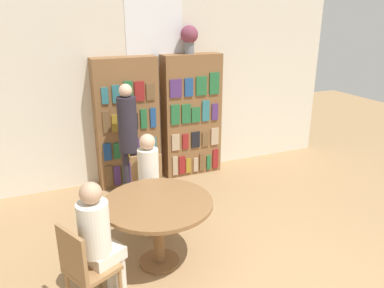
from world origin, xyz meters
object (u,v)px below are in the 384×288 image
(chair_near_camera, at_px, (84,265))
(flower_vase, at_px, (189,37))
(bookshelf_left, at_px, (127,123))
(bookshelf_right, at_px, (192,116))
(seated_reader_left, at_px, (149,177))
(reading_table, at_px, (158,213))
(seated_reader_right, at_px, (99,235))
(chair_left_side, at_px, (148,187))
(librarian_standing, at_px, (128,131))

(chair_near_camera, bearing_deg, flower_vase, 114.92)
(bookshelf_left, distance_m, bookshelf_right, 1.08)
(flower_vase, height_order, seated_reader_left, flower_vase)
(bookshelf_right, distance_m, chair_near_camera, 3.39)
(reading_table, bearing_deg, seated_reader_right, -154.16)
(reading_table, height_order, seated_reader_left, seated_reader_left)
(seated_reader_left, bearing_deg, flower_vase, -118.21)
(chair_near_camera, distance_m, seated_reader_right, 0.29)
(bookshelf_left, xyz_separation_m, seated_reader_right, (-0.90, -2.50, -0.28))
(bookshelf_left, distance_m, flower_vase, 1.64)
(bookshelf_right, xyz_separation_m, chair_near_camera, (-2.14, -2.57, -0.51))
(bookshelf_left, xyz_separation_m, chair_left_side, (-0.07, -1.27, -0.50))
(chair_near_camera, bearing_deg, seated_reader_right, 90.00)
(chair_left_side, bearing_deg, bookshelf_left, -83.13)
(bookshelf_right, height_order, flower_vase, flower_vase)
(reading_table, relative_size, librarian_standing, 0.68)
(reading_table, distance_m, librarian_standing, 1.73)
(bookshelf_left, relative_size, reading_table, 1.73)
(chair_near_camera, height_order, chair_left_side, same)
(bookshelf_right, height_order, seated_reader_left, bookshelf_right)
(bookshelf_left, bearing_deg, bookshelf_right, -0.01)
(chair_near_camera, relative_size, librarian_standing, 0.52)
(seated_reader_left, height_order, seated_reader_right, seated_reader_right)
(flower_vase, relative_size, reading_table, 0.37)
(chair_near_camera, bearing_deg, librarian_standing, 129.62)
(bookshelf_right, bearing_deg, chair_near_camera, -129.76)
(flower_vase, distance_m, reading_table, 3.01)
(bookshelf_right, xyz_separation_m, reading_table, (-1.32, -2.17, -0.37))
(bookshelf_left, bearing_deg, chair_left_side, -93.29)
(reading_table, bearing_deg, librarian_standing, 85.82)
(bookshelf_left, relative_size, seated_reader_left, 1.60)
(librarian_standing, bearing_deg, reading_table, -94.18)
(bookshelf_left, height_order, flower_vase, flower_vase)
(bookshelf_left, xyz_separation_m, librarian_standing, (-0.11, -0.50, 0.03))
(chair_left_side, relative_size, librarian_standing, 0.52)
(seated_reader_left, distance_m, seated_reader_right, 1.31)
(bookshelf_right, height_order, reading_table, bookshelf_right)
(bookshelf_right, relative_size, reading_table, 1.73)
(reading_table, height_order, chair_near_camera, chair_near_camera)
(bookshelf_right, bearing_deg, bookshelf_left, 179.99)
(bookshelf_left, relative_size, chair_near_camera, 2.26)
(seated_reader_left, distance_m, librarian_standing, 1.00)
(chair_left_side, xyz_separation_m, seated_reader_left, (-0.03, -0.18, 0.22))
(bookshelf_right, relative_size, flower_vase, 4.65)
(chair_near_camera, distance_m, librarian_standing, 2.34)
(chair_left_side, xyz_separation_m, librarian_standing, (-0.04, 0.77, 0.53))
(seated_reader_left, height_order, librarian_standing, librarian_standing)
(chair_left_side, distance_m, seated_reader_left, 0.28)
(seated_reader_right, bearing_deg, bookshelf_right, 115.71)
(seated_reader_right, bearing_deg, bookshelf_left, 134.33)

